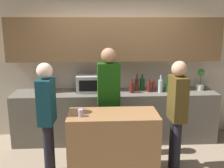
% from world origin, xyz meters
% --- Properties ---
extents(back_wall, '(6.40, 0.40, 2.70)m').
position_xyz_m(back_wall, '(0.00, 1.66, 1.54)').
color(back_wall, beige).
rests_on(back_wall, ground_plane).
extents(back_counter, '(3.60, 0.62, 0.91)m').
position_xyz_m(back_counter, '(0.00, 1.39, 0.45)').
color(back_counter, '#6B665B').
rests_on(back_counter, ground_plane).
extents(kitchen_island, '(1.23, 0.57, 0.91)m').
position_xyz_m(kitchen_island, '(-0.11, 0.25, 0.46)').
color(kitchen_island, '#996B42').
rests_on(kitchen_island, ground_plane).
extents(microwave, '(0.52, 0.39, 0.30)m').
position_xyz_m(microwave, '(-0.43, 1.45, 1.06)').
color(microwave, '#B7BABC').
rests_on(microwave, back_counter).
extents(toaster, '(0.26, 0.16, 0.18)m').
position_xyz_m(toaster, '(-1.21, 1.45, 1.00)').
color(toaster, '#B21E19').
rests_on(toaster, back_counter).
extents(potted_plant, '(0.14, 0.14, 0.40)m').
position_xyz_m(potted_plant, '(1.56, 1.45, 1.10)').
color(potted_plant, silver).
rests_on(potted_plant, back_counter).
extents(bottle_0, '(0.09, 0.09, 0.25)m').
position_xyz_m(bottle_0, '(0.29, 1.33, 1.00)').
color(bottle_0, maroon).
rests_on(bottle_0, back_counter).
extents(bottle_1, '(0.07, 0.07, 0.31)m').
position_xyz_m(bottle_1, '(0.39, 1.43, 1.02)').
color(bottle_1, '#472814').
rests_on(bottle_1, back_counter).
extents(bottle_2, '(0.09, 0.09, 0.29)m').
position_xyz_m(bottle_2, '(0.50, 1.50, 1.02)').
color(bottle_2, '#194723').
rests_on(bottle_2, back_counter).
extents(bottle_3, '(0.07, 0.07, 0.27)m').
position_xyz_m(bottle_3, '(0.60, 1.37, 1.01)').
color(bottle_3, maroon).
rests_on(bottle_3, back_counter).
extents(bottle_4, '(0.07, 0.07, 0.25)m').
position_xyz_m(bottle_4, '(0.69, 1.38, 1.00)').
color(bottle_4, maroon).
rests_on(bottle_4, back_counter).
extents(bottle_5, '(0.08, 0.08, 0.30)m').
position_xyz_m(bottle_5, '(0.80, 1.35, 1.02)').
color(bottle_5, silver).
rests_on(bottle_5, back_counter).
extents(bottle_6, '(0.08, 0.08, 0.27)m').
position_xyz_m(bottle_6, '(0.91, 1.35, 1.01)').
color(bottle_6, '#194723').
rests_on(bottle_6, back_counter).
extents(bottle_7, '(0.08, 0.08, 0.25)m').
position_xyz_m(bottle_7, '(1.02, 1.45, 1.00)').
color(bottle_7, silver).
rests_on(bottle_7, back_counter).
extents(cup_0, '(0.07, 0.07, 0.10)m').
position_xyz_m(cup_0, '(-0.54, 0.15, 0.96)').
color(cup_0, '#CBA9D9').
rests_on(cup_0, kitchen_island).
extents(person_left, '(0.35, 0.23, 1.75)m').
position_xyz_m(person_left, '(-0.14, 0.79, 1.05)').
color(person_left, black).
rests_on(person_left, ground_plane).
extents(person_center, '(0.21, 0.35, 1.61)m').
position_xyz_m(person_center, '(-1.00, 0.29, 0.95)').
color(person_center, black).
rests_on(person_center, ground_plane).
extents(person_right, '(0.21, 0.35, 1.62)m').
position_xyz_m(person_right, '(0.79, 0.29, 0.96)').
color(person_right, black).
rests_on(person_right, ground_plane).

